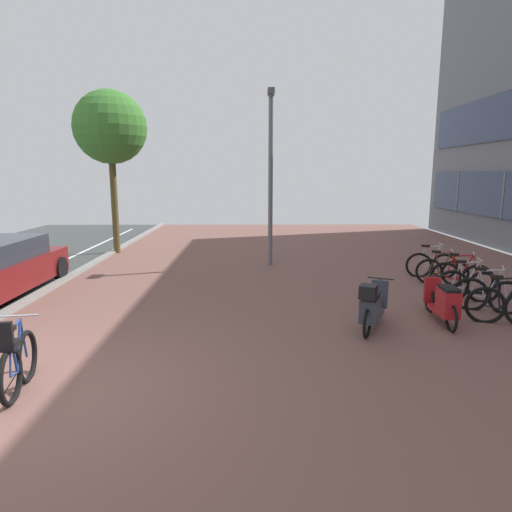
{
  "coord_description": "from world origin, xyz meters",
  "views": [
    {
      "loc": [
        2.67,
        -5.35,
        2.84
      ],
      "look_at": [
        2.78,
        3.25,
        1.25
      ],
      "focal_mm": 30.97,
      "sensor_mm": 36.0,
      "label": 1
    }
  ],
  "objects": [
    {
      "name": "ground",
      "position": [
        1.43,
        0.0,
        -0.02
      ],
      "size": [
        21.0,
        40.0,
        0.13
      ],
      "color": "#333837"
    },
    {
      "name": "lamp_post",
      "position": [
        3.29,
        8.46,
        3.0
      ],
      "size": [
        0.2,
        0.52,
        5.36
      ],
      "color": "slate",
      "rests_on": "ground"
    },
    {
      "name": "scooter_mid",
      "position": [
        4.92,
        2.46,
        0.45
      ],
      "size": [
        0.97,
        1.64,
        0.98
      ],
      "color": "black",
      "rests_on": "ground"
    },
    {
      "name": "street_tree",
      "position": [
        -2.26,
        10.78,
        4.45
      ],
      "size": [
        2.56,
        2.56,
        5.76
      ],
      "color": "brown",
      "rests_on": "ground"
    },
    {
      "name": "bicycle_rack_03",
      "position": [
        7.83,
        5.1,
        0.36
      ],
      "size": [
        1.36,
        0.68,
        1.03
      ],
      "color": "black",
      "rests_on": "ground"
    },
    {
      "name": "bicycle_rack_04",
      "position": [
        7.7,
        5.89,
        0.34
      ],
      "size": [
        1.29,
        0.53,
        0.96
      ],
      "color": "black",
      "rests_on": "ground"
    },
    {
      "name": "bicycle_rack_05",
      "position": [
        7.74,
        6.68,
        0.35
      ],
      "size": [
        1.39,
        0.48,
        0.99
      ],
      "color": "black",
      "rests_on": "ground"
    },
    {
      "name": "bicycle_rack_02",
      "position": [
        7.6,
        4.31,
        0.36
      ],
      "size": [
        1.38,
        0.48,
        1.02
      ],
      "color": "black",
      "rests_on": "ground"
    },
    {
      "name": "scooter_near",
      "position": [
        6.39,
        2.79,
        0.42
      ],
      "size": [
        0.52,
        1.74,
        0.82
      ],
      "color": "black",
      "rests_on": "ground"
    },
    {
      "name": "bicycle_rack_00",
      "position": [
        7.56,
        2.73,
        0.36
      ],
      "size": [
        1.39,
        0.56,
        1.03
      ],
      "color": "black",
      "rests_on": "ground"
    },
    {
      "name": "bicycle_foreground",
      "position": [
        -0.44,
        0.13,
        0.4
      ],
      "size": [
        0.6,
        1.37,
        1.11
      ],
      "color": "black",
      "rests_on": "ground"
    },
    {
      "name": "bicycle_rack_01",
      "position": [
        7.66,
        3.52,
        0.35
      ],
      "size": [
        1.32,
        0.67,
        1.01
      ],
      "color": "black",
      "rests_on": "ground"
    }
  ]
}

